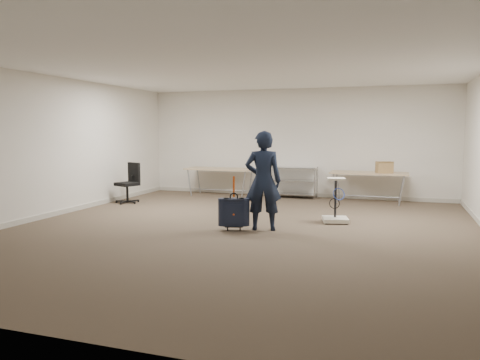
% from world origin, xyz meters
% --- Properties ---
extents(ground, '(9.00, 9.00, 0.00)m').
position_xyz_m(ground, '(0.00, 0.00, 0.00)').
color(ground, '#433428').
rests_on(ground, ground).
extents(room_shell, '(8.00, 9.00, 9.00)m').
position_xyz_m(room_shell, '(0.00, 1.38, 0.05)').
color(room_shell, silver).
rests_on(room_shell, ground).
extents(folding_table_left, '(1.80, 0.75, 0.73)m').
position_xyz_m(folding_table_left, '(-1.90, 3.95, 0.68)').
color(folding_table_left, tan).
rests_on(folding_table_left, ground).
extents(folding_table_right, '(1.80, 0.75, 0.73)m').
position_xyz_m(folding_table_right, '(1.90, 3.95, 0.68)').
color(folding_table_right, tan).
rests_on(folding_table_right, ground).
extents(wire_shelf, '(1.22, 0.47, 0.80)m').
position_xyz_m(wire_shelf, '(0.00, 4.20, 0.44)').
color(wire_shelf, '#BABCC1').
rests_on(wire_shelf, ground).
extents(person, '(0.70, 0.55, 1.71)m').
position_xyz_m(person, '(0.36, 0.15, 0.86)').
color(person, black).
rests_on(person, ground).
extents(suitcase, '(0.39, 0.30, 0.94)m').
position_xyz_m(suitcase, '(-0.10, -0.07, 0.32)').
color(suitcase, black).
rests_on(suitcase, ground).
extents(office_chair, '(0.58, 0.59, 0.96)m').
position_xyz_m(office_chair, '(-3.53, 2.11, 0.29)').
color(office_chair, black).
rests_on(office_chair, ground).
extents(equipment_cart, '(0.55, 0.55, 0.84)m').
position_xyz_m(equipment_cart, '(1.46, 1.23, 0.22)').
color(equipment_cart, '#EFECCD').
rests_on(equipment_cart, ground).
extents(cardboard_box, '(0.42, 0.37, 0.27)m').
position_xyz_m(cardboard_box, '(2.25, 3.87, 0.86)').
color(cardboard_box, '#9F784A').
rests_on(cardboard_box, folding_table_right).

